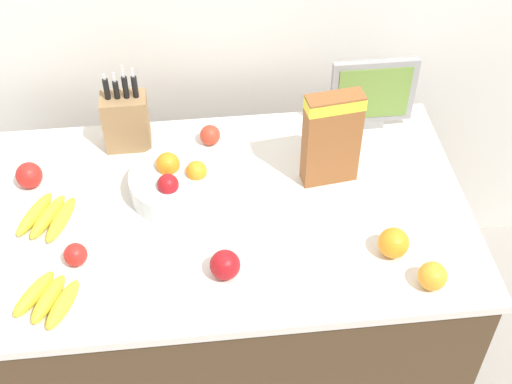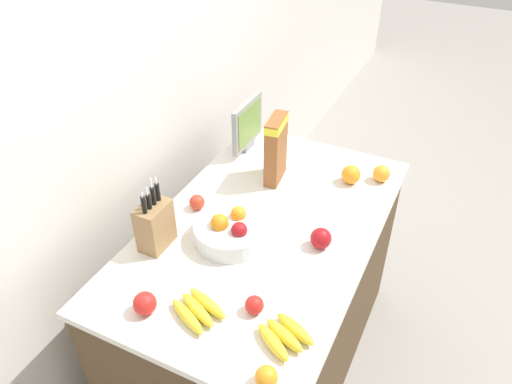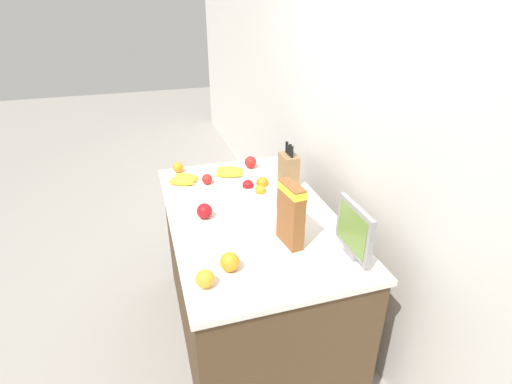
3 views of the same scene
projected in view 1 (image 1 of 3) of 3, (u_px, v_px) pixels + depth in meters
ground_plane at (232, 371)px, 2.75m from camera, size 14.00×14.00×0.00m
counter at (229, 301)px, 2.43m from camera, size 1.45×0.88×0.90m
knife_block at (126, 121)px, 2.26m from camera, size 0.14×0.09×0.31m
small_monitor at (373, 93)px, 2.30m from camera, size 0.28×0.03×0.26m
cereal_box at (332, 135)px, 2.10m from camera, size 0.18×0.09×0.31m
fruit_bowl at (178, 182)px, 2.14m from camera, size 0.29×0.29×0.13m
banana_bunch_left at (48, 217)px, 2.07m from camera, size 0.19×0.21×0.04m
banana_bunch_right at (48, 299)px, 1.86m from camera, size 0.19×0.21×0.04m
apple_near_bananas at (225, 265)px, 1.91m from camera, size 0.08×0.08×0.08m
apple_rightmost at (29, 175)px, 2.17m from camera, size 0.08×0.08×0.08m
apple_rear at (210, 135)px, 2.31m from camera, size 0.07×0.07×0.07m
apple_by_knife_block at (76, 255)px, 1.95m from camera, size 0.07×0.07×0.07m
orange_by_cereal at (432, 276)px, 1.89m from camera, size 0.08×0.08×0.08m
orange_front_left at (394, 243)px, 1.97m from camera, size 0.09×0.09×0.09m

